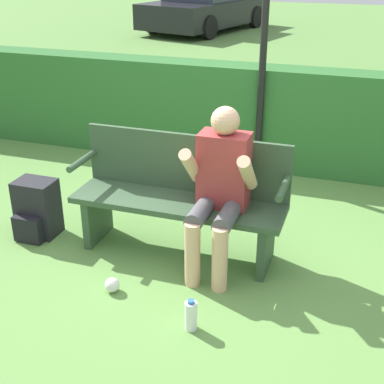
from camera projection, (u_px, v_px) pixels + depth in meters
name	position (u px, v px, depth m)	size (l,w,h in m)	color
ground_plane	(178.00, 252.00, 4.18)	(40.00, 40.00, 0.00)	#5B8942
hedge_back	(242.00, 116.00, 5.67)	(12.00, 0.38, 1.07)	#2D662D
park_bench	(180.00, 196.00, 4.04)	(1.61, 0.44, 0.91)	#334C33
person_seated	(220.00, 184.00, 3.75)	(0.49, 0.58, 1.19)	#993333
backpack	(37.00, 210.00, 4.35)	(0.32, 0.32, 0.47)	black
water_bottle	(191.00, 315.00, 3.31)	(0.08, 0.08, 0.21)	white
signpost	(265.00, 25.00, 4.99)	(0.43, 0.09, 2.61)	black
parked_car	(206.00, 7.00, 14.60)	(2.84, 4.38, 1.32)	black
litter_crumple	(112.00, 285.00, 3.69)	(0.10, 0.10, 0.10)	silver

